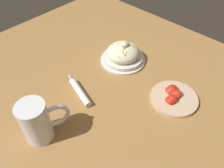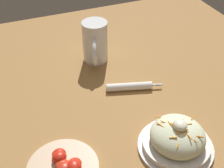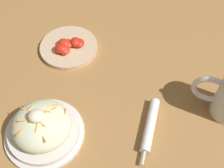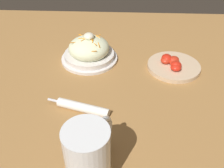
# 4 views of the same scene
# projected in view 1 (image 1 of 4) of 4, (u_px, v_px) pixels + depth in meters

# --- Properties ---
(ground_plane) EXTENTS (1.43, 1.43, 0.00)m
(ground_plane) POSITION_uv_depth(u_px,v_px,m) (93.00, 93.00, 0.92)
(ground_plane) COLOR #9E703D
(salad_plate) EXTENTS (0.21, 0.21, 0.11)m
(salad_plate) POSITION_uv_depth(u_px,v_px,m) (123.00, 55.00, 1.04)
(salad_plate) COLOR silver
(salad_plate) RESTS_ON ground_plane
(beer_mug) EXTENTS (0.16, 0.10, 0.16)m
(beer_mug) POSITION_uv_depth(u_px,v_px,m) (37.00, 123.00, 0.73)
(beer_mug) COLOR white
(beer_mug) RESTS_ON ground_plane
(napkin_roll) EXTENTS (0.07, 0.19, 0.03)m
(napkin_roll) POSITION_uv_depth(u_px,v_px,m) (80.00, 92.00, 0.91)
(napkin_roll) COLOR white
(napkin_roll) RESTS_ON ground_plane
(tomato_plate) EXTENTS (0.19, 0.19, 0.04)m
(tomato_plate) POSITION_uv_depth(u_px,v_px,m) (174.00, 97.00, 0.89)
(tomato_plate) COLOR #D1B28E
(tomato_plate) RESTS_ON ground_plane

